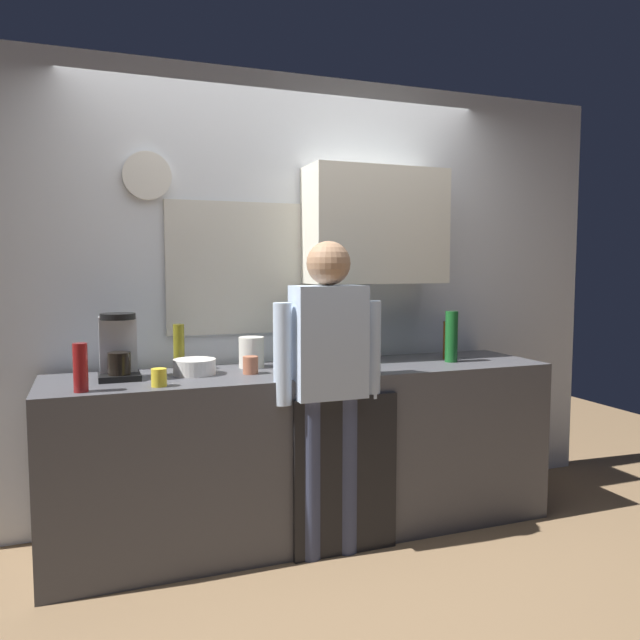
{
  "coord_description": "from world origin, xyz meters",
  "views": [
    {
      "loc": [
        -1.11,
        -2.85,
        1.48
      ],
      "look_at": [
        0.05,
        0.25,
        1.19
      ],
      "focal_mm": 34.68,
      "sensor_mm": 36.0,
      "label": 1
    }
  ],
  "objects_px": {
    "coffee_maker": "(118,350)",
    "potted_plant": "(334,346)",
    "cup_terracotta_mug": "(251,365)",
    "bottle_red_vinegar": "(80,368)",
    "bottle_green_wine": "(451,337)",
    "bottle_dark_sauce": "(340,347)",
    "bottle_amber_beer": "(448,340)",
    "mixing_bowl": "(195,367)",
    "storage_canister": "(252,352)",
    "person_at_sink": "(328,372)",
    "dish_soap": "(363,350)",
    "bottle_olive_oil": "(179,347)",
    "cup_yellow_cup": "(159,377)"
  },
  "relations": [
    {
      "from": "person_at_sink",
      "to": "storage_canister",
      "type": "bearing_deg",
      "value": 126.5
    },
    {
      "from": "storage_canister",
      "to": "person_at_sink",
      "type": "bearing_deg",
      "value": -59.47
    },
    {
      "from": "dish_soap",
      "to": "mixing_bowl",
      "type": "bearing_deg",
      "value": -178.81
    },
    {
      "from": "bottle_olive_oil",
      "to": "storage_canister",
      "type": "distance_m",
      "value": 0.39
    },
    {
      "from": "bottle_olive_oil",
      "to": "mixing_bowl",
      "type": "relative_size",
      "value": 1.14
    },
    {
      "from": "mixing_bowl",
      "to": "bottle_red_vinegar",
      "type": "bearing_deg",
      "value": -153.35
    },
    {
      "from": "bottle_olive_oil",
      "to": "bottle_amber_beer",
      "type": "bearing_deg",
      "value": -6.01
    },
    {
      "from": "mixing_bowl",
      "to": "person_at_sink",
      "type": "distance_m",
      "value": 0.71
    },
    {
      "from": "coffee_maker",
      "to": "mixing_bowl",
      "type": "bearing_deg",
      "value": -1.98
    },
    {
      "from": "bottle_red_vinegar",
      "to": "mixing_bowl",
      "type": "relative_size",
      "value": 1.0
    },
    {
      "from": "bottle_green_wine",
      "to": "bottle_red_vinegar",
      "type": "height_order",
      "value": "bottle_green_wine"
    },
    {
      "from": "person_at_sink",
      "to": "potted_plant",
      "type": "bearing_deg",
      "value": 68.03
    },
    {
      "from": "bottle_amber_beer",
      "to": "bottle_green_wine",
      "type": "height_order",
      "value": "bottle_green_wine"
    },
    {
      "from": "cup_terracotta_mug",
      "to": "bottle_red_vinegar",
      "type": "bearing_deg",
      "value": -166.99
    },
    {
      "from": "bottle_dark_sauce",
      "to": "storage_canister",
      "type": "xyz_separation_m",
      "value": [
        -0.53,
        0.0,
        -0.01
      ]
    },
    {
      "from": "coffee_maker",
      "to": "bottle_green_wine",
      "type": "xyz_separation_m",
      "value": [
        1.86,
        -0.11,
        0.0
      ]
    },
    {
      "from": "bottle_amber_beer",
      "to": "bottle_dark_sauce",
      "type": "xyz_separation_m",
      "value": [
        -0.66,
        0.11,
        -0.02
      ]
    },
    {
      "from": "bottle_dark_sauce",
      "to": "person_at_sink",
      "type": "relative_size",
      "value": 0.11
    },
    {
      "from": "bottle_green_wine",
      "to": "bottle_dark_sauce",
      "type": "distance_m",
      "value": 0.66
    },
    {
      "from": "bottle_dark_sauce",
      "to": "cup_terracotta_mug",
      "type": "height_order",
      "value": "bottle_dark_sauce"
    },
    {
      "from": "potted_plant",
      "to": "person_at_sink",
      "type": "bearing_deg",
      "value": -117.94
    },
    {
      "from": "bottle_green_wine",
      "to": "bottle_red_vinegar",
      "type": "relative_size",
      "value": 1.36
    },
    {
      "from": "mixing_bowl",
      "to": "storage_canister",
      "type": "bearing_deg",
      "value": 19.05
    },
    {
      "from": "storage_canister",
      "to": "bottle_olive_oil",
      "type": "bearing_deg",
      "value": 172.68
    },
    {
      "from": "mixing_bowl",
      "to": "person_at_sink",
      "type": "xyz_separation_m",
      "value": [
        0.61,
        -0.35,
        -0.01
      ]
    },
    {
      "from": "cup_terracotta_mug",
      "to": "bottle_dark_sauce",
      "type": "bearing_deg",
      "value": 18.72
    },
    {
      "from": "mixing_bowl",
      "to": "cup_yellow_cup",
      "type": "bearing_deg",
      "value": -127.73
    },
    {
      "from": "storage_canister",
      "to": "bottle_dark_sauce",
      "type": "bearing_deg",
      "value": -0.15
    },
    {
      "from": "bottle_red_vinegar",
      "to": "person_at_sink",
      "type": "bearing_deg",
      "value": -3.86
    },
    {
      "from": "bottle_olive_oil",
      "to": "person_at_sink",
      "type": "distance_m",
      "value": 0.85
    },
    {
      "from": "person_at_sink",
      "to": "bottle_olive_oil",
      "type": "bearing_deg",
      "value": 148.07
    },
    {
      "from": "bottle_olive_oil",
      "to": "dish_soap",
      "type": "distance_m",
      "value": 1.04
    },
    {
      "from": "bottle_green_wine",
      "to": "bottle_dark_sauce",
      "type": "bearing_deg",
      "value": 160.87
    },
    {
      "from": "mixing_bowl",
      "to": "potted_plant",
      "type": "xyz_separation_m",
      "value": [
        0.73,
        -0.14,
        0.09
      ]
    },
    {
      "from": "coffee_maker",
      "to": "bottle_amber_beer",
      "type": "distance_m",
      "value": 1.9
    },
    {
      "from": "bottle_dark_sauce",
      "to": "bottle_olive_oil",
      "type": "relative_size",
      "value": 0.72
    },
    {
      "from": "bottle_dark_sauce",
      "to": "cup_terracotta_mug",
      "type": "xyz_separation_m",
      "value": [
        -0.58,
        -0.2,
        -0.04
      ]
    },
    {
      "from": "bottle_green_wine",
      "to": "cup_yellow_cup",
      "type": "bearing_deg",
      "value": -174.37
    },
    {
      "from": "cup_terracotta_mug",
      "to": "mixing_bowl",
      "type": "distance_m",
      "value": 0.29
    },
    {
      "from": "bottle_dark_sauce",
      "to": "bottle_red_vinegar",
      "type": "relative_size",
      "value": 0.82
    },
    {
      "from": "cup_terracotta_mug",
      "to": "person_at_sink",
      "type": "relative_size",
      "value": 0.06
    },
    {
      "from": "bottle_red_vinegar",
      "to": "storage_canister",
      "type": "xyz_separation_m",
      "value": [
        0.88,
        0.39,
        -0.03
      ]
    },
    {
      "from": "potted_plant",
      "to": "storage_canister",
      "type": "distance_m",
      "value": 0.47
    },
    {
      "from": "dish_soap",
      "to": "storage_canister",
      "type": "height_order",
      "value": "dish_soap"
    },
    {
      "from": "bottle_olive_oil",
      "to": "bottle_red_vinegar",
      "type": "xyz_separation_m",
      "value": [
        -0.49,
        -0.44,
        -0.01
      ]
    },
    {
      "from": "bottle_red_vinegar",
      "to": "dish_soap",
      "type": "bearing_deg",
      "value": 11.0
    },
    {
      "from": "coffee_maker",
      "to": "potted_plant",
      "type": "bearing_deg",
      "value": -7.71
    },
    {
      "from": "coffee_maker",
      "to": "bottle_dark_sauce",
      "type": "height_order",
      "value": "coffee_maker"
    },
    {
      "from": "storage_canister",
      "to": "bottle_green_wine",
      "type": "bearing_deg",
      "value": -10.68
    },
    {
      "from": "bottle_olive_oil",
      "to": "dish_soap",
      "type": "xyz_separation_m",
      "value": [
        1.03,
        -0.15,
        -0.05
      ]
    }
  ]
}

